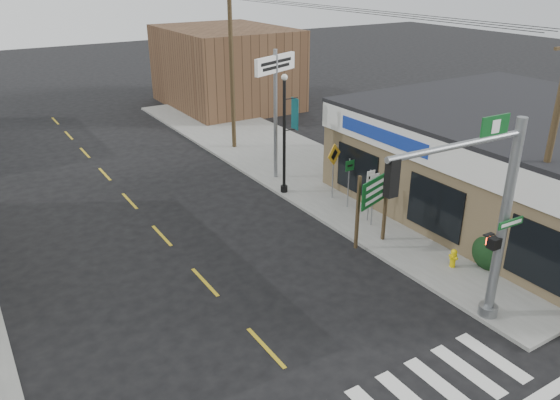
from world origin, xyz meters
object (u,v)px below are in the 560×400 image
guide_sign (373,199)px  dance_center_sign (275,82)px  lamp_post (285,126)px  utility_pole_near (547,161)px  fire_hydrant (453,257)px  bare_tree (537,168)px  utility_pole_far (232,64)px  traffic_signal_pole (490,207)px

guide_sign → dance_center_sign: bearing=66.1°
lamp_post → utility_pole_near: bearing=-95.7°
dance_center_sign → utility_pole_near: bearing=-103.6°
utility_pole_near → lamp_post: bearing=106.1°
fire_hydrant → utility_pole_near: 4.39m
bare_tree → utility_pole_far: 17.33m
lamp_post → bare_tree: (3.32, -9.93, 0.45)m
utility_pole_near → utility_pole_far: size_ratio=0.88×
lamp_post → guide_sign: bearing=-110.8°
fire_hydrant → lamp_post: bearing=98.1°
traffic_signal_pole → guide_sign: size_ratio=2.19×
lamp_post → dance_center_sign: size_ratio=0.88×
dance_center_sign → traffic_signal_pole: bearing=-119.2°
dance_center_sign → utility_pole_near: size_ratio=0.76×
fire_hydrant → lamp_post: size_ratio=0.12×
dance_center_sign → utility_pole_near: utility_pole_near is taller
traffic_signal_pole → bare_tree: (4.08, 1.38, -0.13)m
guide_sign → fire_hydrant: (1.32, -2.80, -1.47)m
fire_hydrant → bare_tree: bearing=-28.7°
guide_sign → dance_center_sign: dance_center_sign is taller
dance_center_sign → bare_tree: (2.70, -11.78, -1.10)m
traffic_signal_pole → fire_hydrant: bearing=53.3°
lamp_post → bare_tree: 10.48m
fire_hydrant → lamp_post: 9.31m
bare_tree → utility_pole_near: utility_pole_near is taller
traffic_signal_pole → utility_pole_far: (1.90, 18.54, 0.98)m
dance_center_sign → utility_pole_far: (0.52, 5.38, 0.01)m
guide_sign → utility_pole_near: bearing=-77.3°
fire_hydrant → utility_pole_far: (-0.12, 16.03, 4.31)m
traffic_signal_pole → lamp_post: bearing=88.4°
traffic_signal_pole → utility_pole_near: 3.60m
fire_hydrant → bare_tree: size_ratio=0.15×
guide_sign → fire_hydrant: 3.43m
traffic_signal_pole → bare_tree: bearing=20.8°
lamp_post → dance_center_sign: (0.62, 1.85, 1.55)m
traffic_signal_pole → utility_pole_far: bearing=86.4°
utility_pole_near → dance_center_sign: bearing=101.2°
bare_tree → utility_pole_far: bearing=97.2°
dance_center_sign → utility_pole_far: 5.40m
traffic_signal_pole → utility_pole_near: utility_pole_near is taller
traffic_signal_pole → utility_pole_near: size_ratio=0.78×
bare_tree → utility_pole_near: size_ratio=0.57×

